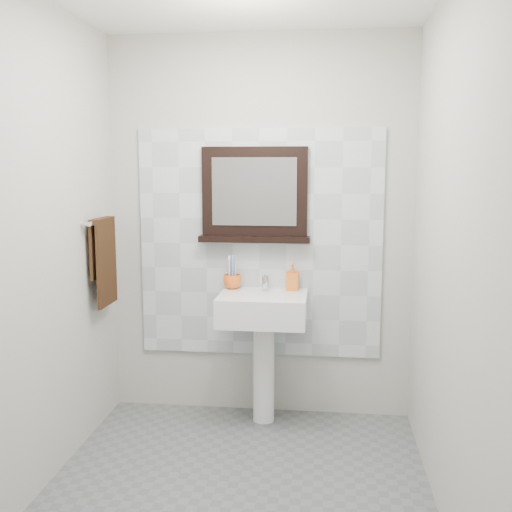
{
  "coord_description": "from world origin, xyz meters",
  "views": [
    {
      "loc": [
        0.44,
        -2.8,
        1.66
      ],
      "look_at": [
        0.04,
        0.55,
        1.15
      ],
      "focal_mm": 42.0,
      "sensor_mm": 36.0,
      "label": 1
    }
  ],
  "objects": [
    {
      "name": "toothbrushes",
      "position": [
        -0.17,
        1.02,
        0.98
      ],
      "size": [
        0.05,
        0.04,
        0.21
      ],
      "color": "white",
      "rests_on": "toothbrush_cup"
    },
    {
      "name": "back_wall",
      "position": [
        0.0,
        1.1,
        1.25
      ],
      "size": [
        2.0,
        0.01,
        2.5
      ],
      "primitive_type": "cube",
      "color": "#B8B5AF",
      "rests_on": "ground"
    },
    {
      "name": "right_wall",
      "position": [
        1.0,
        0.0,
        1.25
      ],
      "size": [
        0.01,
        2.2,
        2.5
      ],
      "primitive_type": "cube",
      "color": "#B8B5AF",
      "rests_on": "ground"
    },
    {
      "name": "floor",
      "position": [
        0.0,
        0.0,
        0.0
      ],
      "size": [
        2.0,
        2.2,
        0.01
      ],
      "primitive_type": "cube",
      "color": "slate",
      "rests_on": "ground"
    },
    {
      "name": "pedestal_sink",
      "position": [
        0.05,
        0.87,
        0.68
      ],
      "size": [
        0.55,
        0.44,
        0.96
      ],
      "color": "white",
      "rests_on": "ground"
    },
    {
      "name": "splashback",
      "position": [
        0.0,
        1.09,
        1.15
      ],
      "size": [
        1.6,
        0.02,
        1.5
      ],
      "primitive_type": "cube",
      "color": "silver",
      "rests_on": "back_wall"
    },
    {
      "name": "left_wall",
      "position": [
        -1.0,
        0.0,
        1.25
      ],
      "size": [
        0.01,
        2.2,
        2.5
      ],
      "primitive_type": "cube",
      "color": "#B8B5AF",
      "rests_on": "ground"
    },
    {
      "name": "framed_mirror",
      "position": [
        -0.03,
        1.06,
        1.46
      ],
      "size": [
        0.73,
        0.11,
        0.61
      ],
      "color": "black",
      "rests_on": "back_wall"
    },
    {
      "name": "soap_dispenser",
      "position": [
        0.23,
        1.02,
        0.95
      ],
      "size": [
        0.08,
        0.08,
        0.17
      ],
      "primitive_type": "imported",
      "rotation": [
        0.0,
        0.0,
        -0.07
      ],
      "color": "#E74B1B",
      "rests_on": "pedestal_sink"
    },
    {
      "name": "toothbrush_cup",
      "position": [
        -0.17,
        1.01,
        0.91
      ],
      "size": [
        0.14,
        0.14,
        0.09
      ],
      "primitive_type": "imported",
      "rotation": [
        0.0,
        0.0,
        -0.2
      ],
      "color": "orange",
      "rests_on": "pedestal_sink"
    },
    {
      "name": "towel_bar",
      "position": [
        -0.95,
        0.75,
        1.32
      ],
      "size": [
        0.07,
        0.4,
        0.03
      ],
      "color": "silver",
      "rests_on": "left_wall"
    },
    {
      "name": "front_wall",
      "position": [
        0.0,
        -1.1,
        1.25
      ],
      "size": [
        2.0,
        0.01,
        2.5
      ],
      "primitive_type": "cube",
      "color": "#B8B5AF",
      "rests_on": "ground"
    },
    {
      "name": "hand_towel",
      "position": [
        -0.94,
        0.75,
        1.11
      ],
      "size": [
        0.06,
        0.3,
        0.55
      ],
      "color": "black",
      "rests_on": "towel_bar"
    }
  ]
}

